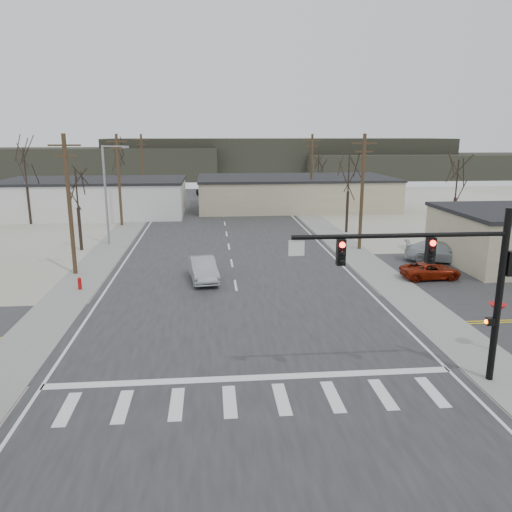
# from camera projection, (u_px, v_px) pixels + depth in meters

# --- Properties ---
(ground) EXTENTS (140.00, 140.00, 0.00)m
(ground) POSITION_uv_depth(u_px,v_px,m) (244.00, 331.00, 25.83)
(ground) COLOR silver
(ground) RESTS_ON ground
(main_road) EXTENTS (18.00, 110.00, 0.05)m
(main_road) POSITION_uv_depth(u_px,v_px,m) (231.00, 260.00, 40.33)
(main_road) COLOR #252628
(main_road) RESTS_ON ground
(cross_road) EXTENTS (90.00, 10.00, 0.04)m
(cross_road) POSITION_uv_depth(u_px,v_px,m) (244.00, 331.00, 25.82)
(cross_road) COLOR #252628
(cross_road) RESTS_ON ground
(sidewalk_left) EXTENTS (3.00, 90.00, 0.06)m
(sidewalk_left) POSITION_uv_depth(u_px,v_px,m) (109.00, 249.00, 44.23)
(sidewalk_left) COLOR gray
(sidewalk_left) RESTS_ON ground
(sidewalk_right) EXTENTS (3.00, 90.00, 0.06)m
(sidewalk_right) POSITION_uv_depth(u_px,v_px,m) (343.00, 244.00, 46.11)
(sidewalk_right) COLOR gray
(sidewalk_right) RESTS_ON ground
(traffic_signal_mast) EXTENTS (8.95, 0.43, 7.20)m
(traffic_signal_mast) POSITION_uv_depth(u_px,v_px,m) (455.00, 273.00, 19.41)
(traffic_signal_mast) COLOR black
(traffic_signal_mast) RESTS_ON ground
(fire_hydrant) EXTENTS (0.24, 0.24, 0.87)m
(fire_hydrant) POSITION_uv_depth(u_px,v_px,m) (80.00, 283.00, 32.56)
(fire_hydrant) COLOR #A50C0C
(fire_hydrant) RESTS_ON ground
(yield_sign) EXTENTS (0.80, 0.80, 2.35)m
(yield_sign) POSITION_uv_depth(u_px,v_px,m) (497.00, 310.00, 22.97)
(yield_sign) COLOR gray
(yield_sign) RESTS_ON ground
(building_left_far) EXTENTS (22.30, 12.30, 4.50)m
(building_left_far) POSITION_uv_depth(u_px,v_px,m) (95.00, 197.00, 62.57)
(building_left_far) COLOR silver
(building_left_far) RESTS_ON ground
(building_right_far) EXTENTS (26.30, 14.30, 4.30)m
(building_right_far) POSITION_uv_depth(u_px,v_px,m) (294.00, 192.00, 68.77)
(building_right_far) COLOR #B6AC8B
(building_right_far) RESTS_ON ground
(upole_left_b) EXTENTS (2.20, 0.30, 10.00)m
(upole_left_b) POSITION_uv_depth(u_px,v_px,m) (69.00, 203.00, 35.18)
(upole_left_b) COLOR #4C3823
(upole_left_b) RESTS_ON ground
(upole_left_c) EXTENTS (2.20, 0.30, 10.00)m
(upole_left_c) POSITION_uv_depth(u_px,v_px,m) (119.00, 179.00, 54.53)
(upole_left_c) COLOR #4C3823
(upole_left_c) RESTS_ON ground
(upole_left_d) EXTENTS (2.20, 0.30, 10.00)m
(upole_left_d) POSITION_uv_depth(u_px,v_px,m) (143.00, 167.00, 73.88)
(upole_left_d) COLOR #4C3823
(upole_left_d) RESTS_ON ground
(upole_right_a) EXTENTS (2.20, 0.30, 10.00)m
(upole_right_a) POSITION_uv_depth(u_px,v_px,m) (362.00, 190.00, 43.02)
(upole_right_a) COLOR #4C3823
(upole_right_a) RESTS_ON ground
(upole_right_b) EXTENTS (2.20, 0.30, 10.00)m
(upole_right_b) POSITION_uv_depth(u_px,v_px,m) (311.00, 172.00, 64.30)
(upole_right_b) COLOR #4C3823
(upole_right_b) RESTS_ON ground
(streetlight_main) EXTENTS (2.40, 0.25, 9.00)m
(streetlight_main) POSITION_uv_depth(u_px,v_px,m) (108.00, 190.00, 44.95)
(streetlight_main) COLOR gray
(streetlight_main) RESTS_ON ground
(tree_left_near) EXTENTS (3.30, 3.30, 7.35)m
(tree_left_near) POSITION_uv_depth(u_px,v_px,m) (77.00, 191.00, 42.78)
(tree_left_near) COLOR black
(tree_left_near) RESTS_ON ground
(tree_right_mid) EXTENTS (3.74, 3.74, 8.33)m
(tree_right_mid) POSITION_uv_depth(u_px,v_px,m) (349.00, 175.00, 50.68)
(tree_right_mid) COLOR black
(tree_right_mid) RESTS_ON ground
(tree_left_far) EXTENTS (3.96, 3.96, 8.82)m
(tree_left_far) POSITION_uv_depth(u_px,v_px,m) (118.00, 162.00, 67.60)
(tree_left_far) COLOR black
(tree_left_far) RESTS_ON ground
(tree_right_far) EXTENTS (3.52, 3.52, 7.84)m
(tree_right_far) POSITION_uv_depth(u_px,v_px,m) (318.00, 164.00, 76.14)
(tree_right_far) COLOR black
(tree_right_far) RESTS_ON ground
(tree_lot) EXTENTS (3.52, 3.52, 7.84)m
(tree_lot) POSITION_uv_depth(u_px,v_px,m) (457.00, 181.00, 47.73)
(tree_lot) COLOR black
(tree_lot) RESTS_ON ground
(tree_left_mid) EXTENTS (3.96, 3.96, 8.82)m
(tree_left_mid) POSITION_uv_depth(u_px,v_px,m) (25.00, 168.00, 55.28)
(tree_left_mid) COLOR black
(tree_left_mid) RESTS_ON ground
(hill_left) EXTENTS (70.00, 18.00, 7.00)m
(hill_left) POSITION_uv_depth(u_px,v_px,m) (59.00, 164.00, 110.90)
(hill_left) COLOR #333026
(hill_left) RESTS_ON ground
(hill_center) EXTENTS (80.00, 18.00, 9.00)m
(hill_center) POSITION_uv_depth(u_px,v_px,m) (279.00, 158.00, 118.96)
(hill_center) COLOR #333026
(hill_center) RESTS_ON ground
(hill_right) EXTENTS (60.00, 18.00, 5.50)m
(hill_right) POSITION_uv_depth(u_px,v_px,m) (431.00, 166.00, 116.67)
(hill_right) COLOR #333026
(hill_right) RESTS_ON ground
(sedan_crossing) EXTENTS (2.32, 4.99, 1.58)m
(sedan_crossing) POSITION_uv_depth(u_px,v_px,m) (203.00, 269.00, 34.58)
(sedan_crossing) COLOR #8F9498
(sedan_crossing) RESTS_ON main_road
(car_far_a) EXTENTS (4.37, 6.01, 1.62)m
(car_far_a) POSITION_uv_depth(u_px,v_px,m) (253.00, 198.00, 73.61)
(car_far_a) COLOR black
(car_far_a) RESTS_ON main_road
(car_far_b) EXTENTS (3.02, 4.39, 1.39)m
(car_far_b) POSITION_uv_depth(u_px,v_px,m) (204.00, 192.00, 82.14)
(car_far_b) COLOR black
(car_far_b) RESTS_ON main_road
(car_parked_red) EXTENTS (4.20, 2.03, 1.15)m
(car_parked_red) POSITION_uv_depth(u_px,v_px,m) (431.00, 271.00, 35.02)
(car_parked_red) COLOR maroon
(car_parked_red) RESTS_ON parking_lot
(car_parked_silver) EXTENTS (5.84, 3.77, 1.58)m
(car_parked_silver) POSITION_uv_depth(u_px,v_px,m) (440.00, 252.00, 39.67)
(car_parked_silver) COLOR #A6ACB1
(car_parked_silver) RESTS_ON parking_lot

